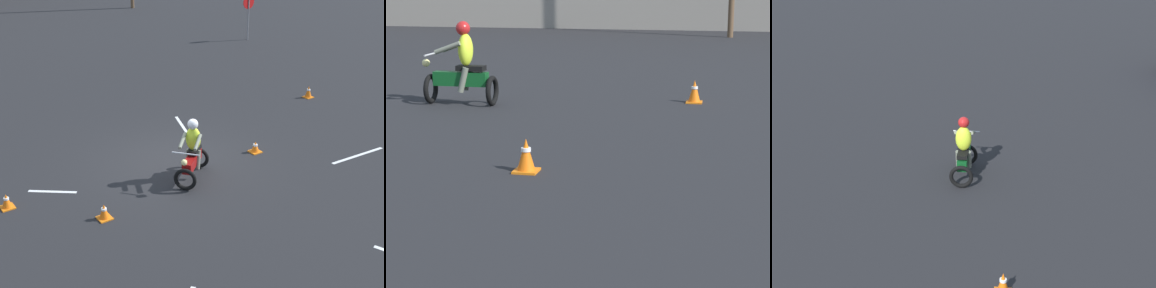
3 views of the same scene
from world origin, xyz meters
TOP-DOWN VIEW (x-y plane):
  - motorcycle_rider_background at (-7.82, 12.67)m, footprint 1.51×0.70m
  - traffic_cone_mid_center at (-3.30, 13.85)m, footprint 0.32×0.32m
  - traffic_cone_far_right at (-5.14, 7.87)m, footprint 0.32×0.32m

SIDE VIEW (x-z plane):
  - traffic_cone_far_right at x=-5.14m, z-range -0.01..0.44m
  - traffic_cone_mid_center at x=-3.30m, z-range -0.01..0.46m
  - motorcycle_rider_background at x=-7.82m, z-range -0.10..1.56m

